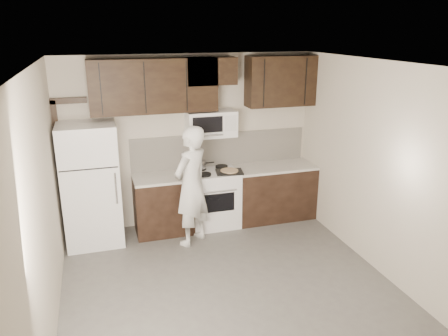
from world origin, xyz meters
name	(u,v)px	position (x,y,z in m)	size (l,w,h in m)	color
floor	(233,293)	(0.00, 0.00, 0.00)	(4.50, 4.50, 0.00)	#53504D
back_wall	(190,141)	(0.00, 2.25, 1.35)	(4.00, 4.00, 0.00)	beige
ceiling	(234,65)	(0.00, 0.00, 2.70)	(4.50, 4.50, 0.00)	white
counter_run	(232,196)	(0.60, 1.94, 0.46)	(2.95, 0.64, 0.91)	black
stove	(214,198)	(0.30, 1.94, 0.46)	(0.76, 0.66, 0.94)	white
backsplash	(220,149)	(0.50, 2.24, 1.18)	(2.90, 0.02, 0.54)	silver
upper_cabinets	(204,82)	(0.21, 2.08, 2.28)	(3.48, 0.35, 0.78)	black
microwave	(211,124)	(0.30, 2.06, 1.65)	(0.76, 0.42, 0.40)	white
refrigerator	(91,185)	(-1.55, 1.89, 0.90)	(0.80, 0.76, 1.80)	white
door_trim	(62,158)	(-1.92, 2.21, 1.25)	(0.50, 0.08, 2.12)	black
saucepan	(200,165)	(0.12, 2.09, 0.99)	(0.34, 0.19, 0.18)	silver
baking_tray	(229,172)	(0.52, 1.81, 0.92)	(0.41, 0.31, 0.02)	black
pizza	(229,171)	(0.52, 1.81, 0.94)	(0.28, 0.28, 0.02)	beige
person	(191,186)	(-0.17, 1.45, 0.89)	(0.65, 0.43, 1.78)	white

